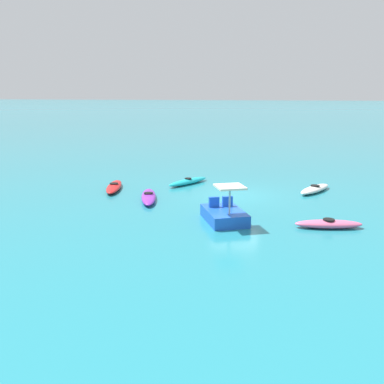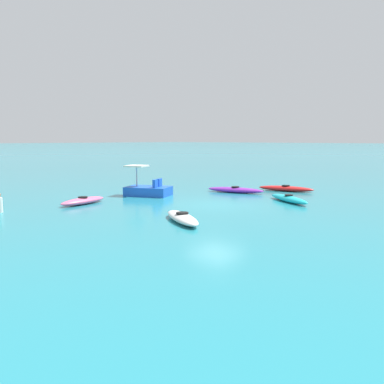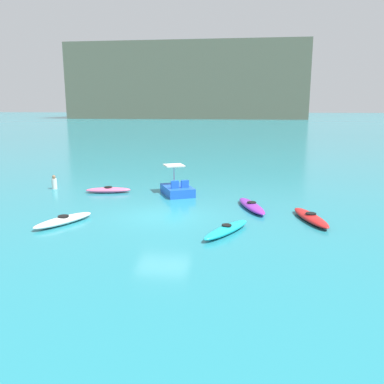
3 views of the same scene
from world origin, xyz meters
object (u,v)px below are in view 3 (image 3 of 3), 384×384
at_px(pedal_boat_blue, 177,189).
at_px(kayak_cyan, 227,229).
at_px(kayak_purple, 252,206).
at_px(kayak_pink, 108,190).
at_px(kayak_white, 64,220).
at_px(person_near_shore, 54,183).
at_px(kayak_red, 311,217).

bearing_deg(pedal_boat_blue, kayak_cyan, -65.57).
bearing_deg(kayak_purple, pedal_boat_blue, 146.06).
xyz_separation_m(kayak_purple, kayak_pink, (-8.49, 2.86, 0.00)).
xyz_separation_m(kayak_white, person_near_shore, (-3.89, 7.18, 0.22)).
bearing_deg(kayak_pink, kayak_white, -88.58).
height_order(kayak_purple, kayak_pink, same).
xyz_separation_m(kayak_red, kayak_pink, (-11.11, 4.69, 0.00)).
bearing_deg(kayak_white, pedal_boat_blue, 58.33).
distance_m(kayak_cyan, person_near_shore, 13.49).
height_order(kayak_white, pedal_boat_blue, pedal_boat_blue).
bearing_deg(person_near_shore, kayak_white, -61.56).
bearing_deg(person_near_shore, kayak_red, -19.81).
bearing_deg(kayak_white, kayak_red, 9.52).
bearing_deg(kayak_cyan, pedal_boat_blue, 114.43).
bearing_deg(kayak_white, kayak_pink, 91.42).
xyz_separation_m(kayak_cyan, kayak_red, (3.72, 2.30, 0.00)).
relative_size(kayak_cyan, pedal_boat_blue, 1.11).
bearing_deg(kayak_pink, person_near_shore, 170.10).
bearing_deg(kayak_red, kayak_pink, 157.10).
height_order(kayak_cyan, person_near_shore, person_near_shore).
distance_m(kayak_purple, kayak_red, 3.20).
relative_size(kayak_white, kayak_red, 0.88).
distance_m(kayak_purple, pedal_boat_blue, 5.17).
bearing_deg(pedal_boat_blue, kayak_pink, -179.69).
relative_size(kayak_purple, kayak_pink, 1.26).
xyz_separation_m(kayak_cyan, pedal_boat_blue, (-3.19, 7.01, 0.17)).
relative_size(kayak_cyan, person_near_shore, 3.53).
relative_size(kayak_purple, person_near_shore, 3.95).
bearing_deg(kayak_pink, pedal_boat_blue, 0.31).
relative_size(kayak_cyan, kayak_red, 0.91).
bearing_deg(kayak_red, kayak_purple, 145.09).
distance_m(kayak_purple, kayak_pink, 8.96).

